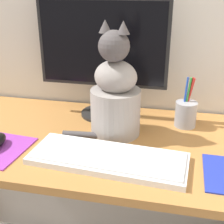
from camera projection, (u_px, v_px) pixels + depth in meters
desk at (99, 166)px, 1.07m from camera, size 1.45×0.57×0.75m
monitor at (103, 52)px, 1.10m from camera, size 0.47×0.17×0.43m
keyboard at (108, 158)px, 0.89m from camera, size 0.46×0.20×0.02m
cat at (115, 95)px, 1.00m from camera, size 0.26×0.20×0.37m
pen_cup at (186, 113)px, 1.09m from camera, size 0.07×0.07×0.18m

